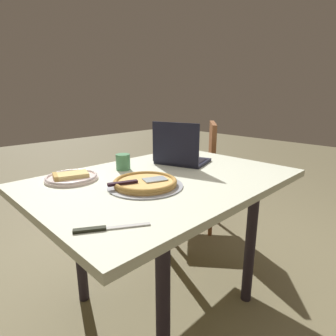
# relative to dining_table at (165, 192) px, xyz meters

# --- Properties ---
(ground_plane) EXTENTS (12.00, 12.00, 0.00)m
(ground_plane) POSITION_rel_dining_table_xyz_m (0.00, 0.00, -0.66)
(ground_plane) COLOR #756C4C
(dining_table) EXTENTS (1.30, 0.92, 0.74)m
(dining_table) POSITION_rel_dining_table_xyz_m (0.00, 0.00, 0.00)
(dining_table) COLOR beige
(dining_table) RESTS_ON ground_plane
(laptop) EXTENTS (0.31, 0.35, 0.26)m
(laptop) POSITION_rel_dining_table_xyz_m (-0.26, -0.13, 0.14)
(laptop) COLOR black
(laptop) RESTS_ON dining_table
(pizza_plate) EXTENTS (0.26, 0.26, 0.04)m
(pizza_plate) POSITION_rel_dining_table_xyz_m (0.36, -0.29, 0.10)
(pizza_plate) COLOR white
(pizza_plate) RESTS_ON dining_table
(pizza_tray) EXTENTS (0.35, 0.35, 0.04)m
(pizza_tray) POSITION_rel_dining_table_xyz_m (0.17, 0.05, 0.10)
(pizza_tray) COLOR #9FA4AC
(pizza_tray) RESTS_ON dining_table
(table_knife) EXTENTS (0.22, 0.14, 0.01)m
(table_knife) POSITION_rel_dining_table_xyz_m (0.53, 0.27, 0.09)
(table_knife) COLOR silver
(table_knife) RESTS_ON dining_table
(drink_cup) EXTENTS (0.08, 0.08, 0.09)m
(drink_cup) POSITION_rel_dining_table_xyz_m (0.07, -0.26, 0.13)
(drink_cup) COLOR #4B8D5C
(drink_cup) RESTS_ON dining_table
(chair_near) EXTENTS (0.60, 0.60, 0.93)m
(chair_near) POSITION_rel_dining_table_xyz_m (-0.87, -0.48, -0.13)
(chair_near) COLOR brown
(chair_near) RESTS_ON ground_plane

